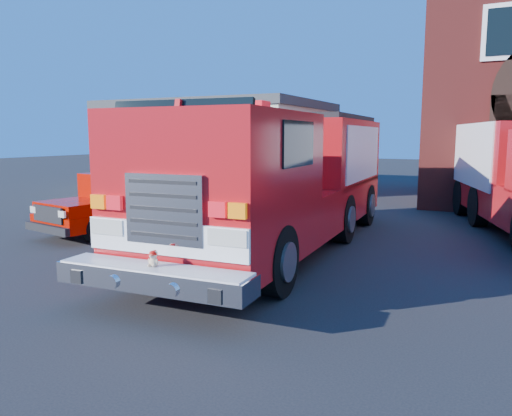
% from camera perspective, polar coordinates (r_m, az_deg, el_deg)
% --- Properties ---
extents(ground, '(100.00, 100.00, 0.00)m').
position_cam_1_polar(ground, '(10.81, 2.82, -6.01)').
color(ground, black).
rests_on(ground, ground).
extents(side_building, '(10.20, 8.20, 4.35)m').
position_cam_1_polar(side_building, '(26.17, -4.05, 7.23)').
color(side_building, beige).
rests_on(side_building, ground).
extents(fire_engine, '(3.40, 10.64, 3.24)m').
position_cam_1_polar(fire_engine, '(11.84, 3.10, 3.48)').
color(fire_engine, black).
rests_on(fire_engine, ground).
extents(pickup_truck, '(2.72, 5.25, 1.64)m').
position_cam_1_polar(pickup_truck, '(14.62, -14.46, 0.57)').
color(pickup_truck, black).
rests_on(pickup_truck, ground).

